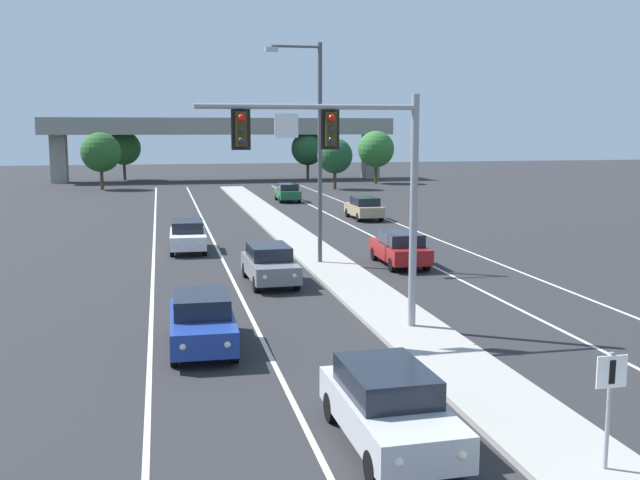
% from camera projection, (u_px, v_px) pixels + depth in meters
% --- Properties ---
extents(median_island, '(2.40, 110.00, 0.15)m').
position_uv_depth(median_island, '(375.00, 301.00, 26.98)').
color(median_island, '#9E9B93').
rests_on(median_island, ground).
extents(lane_stripe_oncoming_center, '(0.14, 100.00, 0.01)m').
position_uv_depth(lane_stripe_oncoming_center, '(229.00, 272.00, 32.77)').
color(lane_stripe_oncoming_center, silver).
rests_on(lane_stripe_oncoming_center, ground).
extents(lane_stripe_receding_center, '(0.14, 100.00, 0.01)m').
position_uv_depth(lane_stripe_receding_center, '(429.00, 264.00, 34.74)').
color(lane_stripe_receding_center, silver).
rests_on(lane_stripe_receding_center, ground).
extents(edge_stripe_left, '(0.14, 100.00, 0.01)m').
position_uv_depth(edge_stripe_left, '(153.00, 275.00, 32.07)').
color(edge_stripe_left, silver).
rests_on(edge_stripe_left, ground).
extents(edge_stripe_right, '(0.14, 100.00, 0.01)m').
position_uv_depth(edge_stripe_right, '(494.00, 262.00, 35.43)').
color(edge_stripe_right, silver).
rests_on(edge_stripe_right, ground).
extents(overhead_signal_mast, '(6.75, 0.44, 7.20)m').
position_uv_depth(overhead_signal_mast, '(347.00, 163.00, 22.13)').
color(overhead_signal_mast, gray).
rests_on(overhead_signal_mast, median_island).
extents(median_sign_post, '(0.60, 0.10, 2.20)m').
position_uv_depth(median_sign_post, '(610.00, 394.00, 13.29)').
color(median_sign_post, gray).
rests_on(median_sign_post, median_island).
extents(street_lamp_median, '(2.58, 0.28, 10.00)m').
position_uv_depth(street_lamp_median, '(315.00, 140.00, 33.69)').
color(street_lamp_median, '#4C4C51').
rests_on(street_lamp_median, median_island).
extents(car_oncoming_silver, '(1.91, 4.50, 1.58)m').
position_uv_depth(car_oncoming_silver, '(388.00, 406.00, 14.76)').
color(car_oncoming_silver, '#B7B7BC').
rests_on(car_oncoming_silver, ground).
extents(car_oncoming_blue, '(1.89, 4.50, 1.58)m').
position_uv_depth(car_oncoming_blue, '(202.00, 320.00, 21.36)').
color(car_oncoming_blue, navy).
rests_on(car_oncoming_blue, ground).
extents(car_oncoming_grey, '(1.91, 4.51, 1.58)m').
position_uv_depth(car_oncoming_grey, '(270.00, 264.00, 30.36)').
color(car_oncoming_grey, slate).
rests_on(car_oncoming_grey, ground).
extents(car_oncoming_white, '(1.92, 4.51, 1.58)m').
position_uv_depth(car_oncoming_white, '(188.00, 235.00, 38.41)').
color(car_oncoming_white, silver).
rests_on(car_oncoming_white, ground).
extents(car_receding_red, '(1.89, 4.50, 1.58)m').
position_uv_depth(car_receding_red, '(400.00, 248.00, 34.33)').
color(car_receding_red, maroon).
rests_on(car_receding_red, ground).
extents(car_receding_tan, '(1.83, 4.47, 1.58)m').
position_uv_depth(car_receding_tan, '(364.00, 208.00, 52.01)').
color(car_receding_tan, tan).
rests_on(car_receding_tan, ground).
extents(car_receding_green, '(1.92, 4.51, 1.58)m').
position_uv_depth(car_receding_green, '(288.00, 192.00, 64.76)').
color(car_receding_green, '#195633').
rests_on(car_receding_green, ground).
extents(overpass_bridge, '(42.40, 6.40, 7.65)m').
position_uv_depth(overpass_bridge, '(221.00, 133.00, 90.97)').
color(overpass_bridge, gray).
rests_on(overpass_bridge, ground).
extents(tree_far_right_b, '(3.73, 3.73, 5.39)m').
position_uv_depth(tree_far_right_b, '(335.00, 156.00, 77.61)').
color(tree_far_right_b, '#4C3823').
rests_on(tree_far_right_b, ground).
extents(tree_far_left_b, '(4.21, 4.21, 6.09)m').
position_uv_depth(tree_far_left_b, '(124.00, 148.00, 91.64)').
color(tree_far_left_b, '#4C3823').
rests_on(tree_far_left_b, ground).
extents(tree_far_left_c, '(4.14, 4.14, 5.99)m').
position_uv_depth(tree_far_left_c, '(101.00, 152.00, 77.04)').
color(tree_far_left_c, '#4C3823').
rests_on(tree_far_left_c, ground).
extents(tree_far_right_a, '(4.12, 4.12, 5.96)m').
position_uv_depth(tree_far_right_a, '(308.00, 149.00, 92.02)').
color(tree_far_right_a, '#4C3823').
rests_on(tree_far_right_a, ground).
extents(tree_far_right_c, '(4.23, 4.23, 6.12)m').
position_uv_depth(tree_far_right_c, '(376.00, 149.00, 85.88)').
color(tree_far_right_c, '#4C3823').
rests_on(tree_far_right_c, ground).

